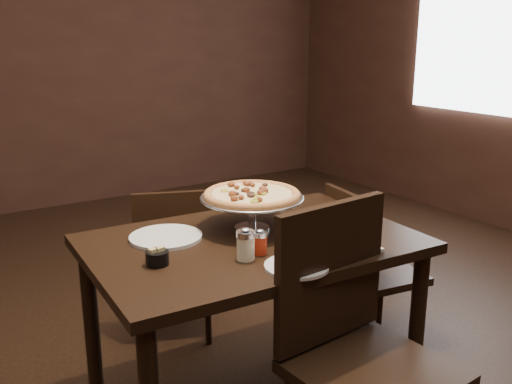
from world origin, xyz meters
TOP-DOWN VIEW (x-y plane):
  - room at (0.06, 0.03)m, footprint 6.04×7.04m
  - dining_table at (0.05, 0.05)m, footprint 1.26×0.87m
  - pizza_stand at (0.11, 0.15)m, footprint 0.41×0.41m
  - parmesan_shaker at (-0.08, -0.11)m, footprint 0.07×0.07m
  - pepper_flake_shaker at (-0.01, -0.09)m, footprint 0.05×0.05m
  - packet_caddy at (-0.35, 0.01)m, footprint 0.08×0.08m
  - napkin_stack at (0.31, -0.25)m, footprint 0.14×0.14m
  - plate_left at (-0.23, 0.23)m, footprint 0.28×0.28m
  - plate_near at (0.02, -0.26)m, footprint 0.22×0.22m
  - serving_spatula at (0.14, 0.06)m, footprint 0.17×0.17m
  - chair_far at (0.04, 0.76)m, footprint 0.49×0.49m
  - chair_near at (0.13, -0.46)m, footprint 0.49×0.49m
  - chair_side at (0.77, 0.17)m, footprint 0.43×0.43m

SIDE VIEW (x-z plane):
  - chair_far at x=0.04m, z-range 0.04..0.85m
  - chair_side at x=0.77m, z-range 0.04..0.86m
  - chair_near at x=0.13m, z-range 0.05..1.03m
  - dining_table at x=0.05m, z-range 0.28..1.04m
  - plate_near at x=0.02m, z-range 0.76..0.77m
  - napkin_stack at x=0.31m, z-range 0.76..0.78m
  - plate_left at x=-0.23m, z-range 0.76..0.78m
  - packet_caddy at x=-0.35m, z-range 0.76..0.82m
  - pepper_flake_shaker at x=-0.01m, z-range 0.76..0.85m
  - parmesan_shaker at x=-0.08m, z-range 0.76..0.87m
  - serving_spatula at x=0.14m, z-range 0.88..0.91m
  - pizza_stand at x=0.11m, z-range 0.82..0.99m
  - room at x=0.06m, z-range -0.02..2.82m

